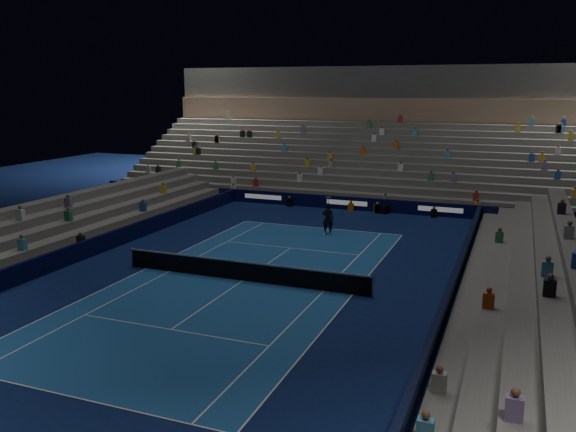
# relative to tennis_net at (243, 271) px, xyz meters

# --- Properties ---
(ground) EXTENTS (90.00, 90.00, 0.00)m
(ground) POSITION_rel_tennis_net_xyz_m (0.00, 0.00, -0.50)
(ground) COLOR #0B1947
(ground) RESTS_ON ground
(court_surface) EXTENTS (10.97, 23.77, 0.01)m
(court_surface) POSITION_rel_tennis_net_xyz_m (0.00, 0.00, -0.50)
(court_surface) COLOR #1A4F92
(court_surface) RESTS_ON ground
(sponsor_barrier_far) EXTENTS (44.00, 0.25, 1.00)m
(sponsor_barrier_far) POSITION_rel_tennis_net_xyz_m (0.00, 18.50, -0.00)
(sponsor_barrier_far) COLOR black
(sponsor_barrier_far) RESTS_ON ground
(sponsor_barrier_east) EXTENTS (0.25, 37.00, 1.00)m
(sponsor_barrier_east) POSITION_rel_tennis_net_xyz_m (9.70, 0.00, -0.00)
(sponsor_barrier_east) COLOR black
(sponsor_barrier_east) RESTS_ON ground
(sponsor_barrier_west) EXTENTS (0.25, 37.00, 1.00)m
(sponsor_barrier_west) POSITION_rel_tennis_net_xyz_m (-9.70, 0.00, -0.00)
(sponsor_barrier_west) COLOR black
(sponsor_barrier_west) RESTS_ON ground
(grandstand_main) EXTENTS (44.00, 15.20, 11.20)m
(grandstand_main) POSITION_rel_tennis_net_xyz_m (0.00, 27.90, 2.87)
(grandstand_main) COLOR #63645F
(grandstand_main) RESTS_ON ground
(grandstand_east) EXTENTS (5.00, 37.00, 2.50)m
(grandstand_east) POSITION_rel_tennis_net_xyz_m (13.17, 0.00, 0.41)
(grandstand_east) COLOR #64635F
(grandstand_east) RESTS_ON ground
(grandstand_west) EXTENTS (5.00, 37.00, 2.50)m
(grandstand_west) POSITION_rel_tennis_net_xyz_m (-13.17, 0.00, 0.41)
(grandstand_west) COLOR slate
(grandstand_west) RESTS_ON ground
(tennis_net) EXTENTS (12.90, 0.10, 1.10)m
(tennis_net) POSITION_rel_tennis_net_xyz_m (0.00, 0.00, 0.00)
(tennis_net) COLOR #B2B2B7
(tennis_net) RESTS_ON ground
(tennis_player) EXTENTS (0.78, 0.54, 2.04)m
(tennis_player) POSITION_rel_tennis_net_xyz_m (1.00, 10.40, 0.51)
(tennis_player) COLOR black
(tennis_player) RESTS_ON ground
(broadcast_camera) EXTENTS (0.62, 0.99, 0.62)m
(broadcast_camera) POSITION_rel_tennis_net_xyz_m (3.05, 18.04, -0.18)
(broadcast_camera) COLOR black
(broadcast_camera) RESTS_ON ground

